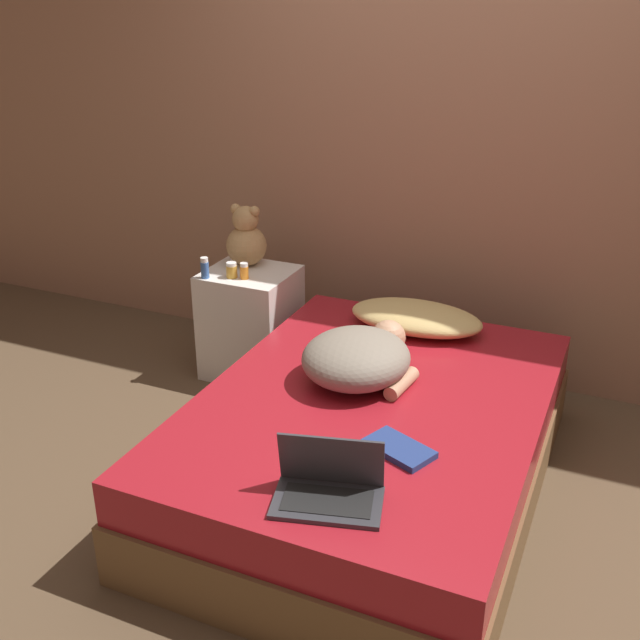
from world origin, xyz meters
name	(u,v)px	position (x,y,z in m)	size (l,w,h in m)	color
ground_plane	(370,486)	(0.00, 0.00, 0.00)	(12.00, 12.00, 0.00)	brown
wall_back	(464,123)	(0.00, 1.19, 1.30)	(8.00, 0.06, 2.60)	#996B51
bed	(371,443)	(0.00, 0.00, 0.21)	(1.31, 1.82, 0.42)	brown
nightstand	(251,323)	(-0.94, 0.70, 0.29)	(0.44, 0.41, 0.57)	silver
pillow	(416,317)	(-0.04, 0.69, 0.48)	(0.63, 0.35, 0.12)	tan
person_lying	(359,357)	(-0.10, 0.12, 0.52)	(0.49, 0.63, 0.21)	gray
laptop	(329,486)	(0.10, -0.66, 0.47)	(0.38, 0.28, 0.21)	#333338
teddy_bear	(246,239)	(-0.99, 0.79, 0.71)	(0.21, 0.21, 0.32)	tan
bottle_orange	(244,271)	(-0.91, 0.61, 0.61)	(0.04, 0.04, 0.08)	orange
bottle_amber	(232,270)	(-0.97, 0.59, 0.61)	(0.06, 0.06, 0.08)	gold
bottle_blue	(205,268)	(-1.09, 0.54, 0.62)	(0.04, 0.04, 0.11)	#3866B2
book	(399,449)	(0.21, -0.32, 0.43)	(0.27, 0.22, 0.02)	navy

